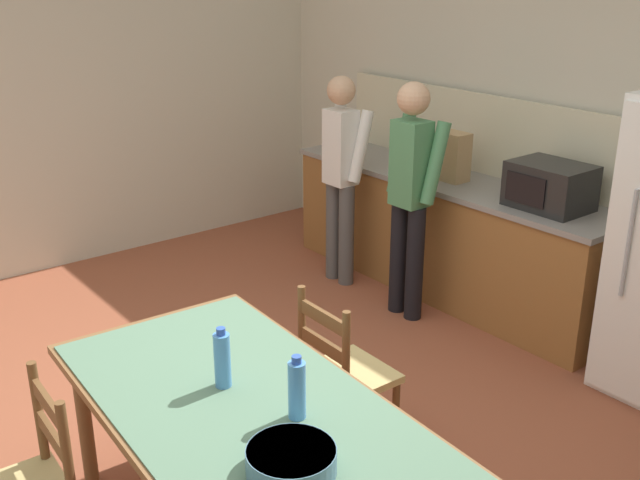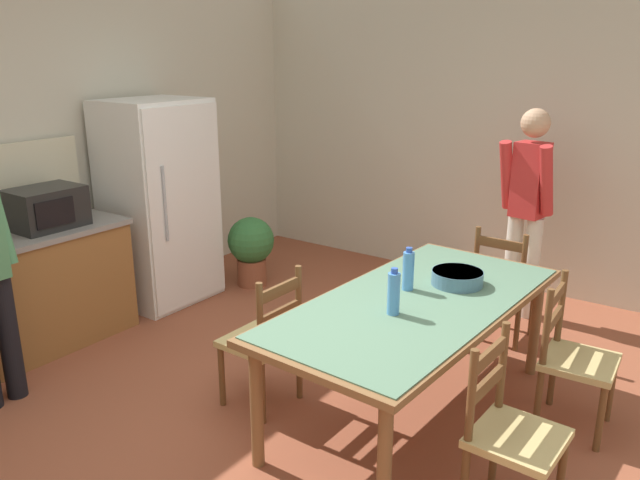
% 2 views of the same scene
% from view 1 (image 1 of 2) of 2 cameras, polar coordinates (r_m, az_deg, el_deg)
% --- Properties ---
extents(ground_plane, '(8.32, 8.32, 0.00)m').
position_cam_1_polar(ground_plane, '(4.16, -3.60, -15.39)').
color(ground_plane, brown).
extents(wall_back, '(6.52, 0.12, 2.90)m').
position_cam_1_polar(wall_back, '(5.43, 20.06, 8.80)').
color(wall_back, beige).
rests_on(wall_back, ground).
extents(wall_left, '(0.12, 5.20, 2.90)m').
position_cam_1_polar(wall_left, '(6.42, -21.04, 10.34)').
color(wall_left, beige).
rests_on(wall_left, ground).
extents(kitchen_counter, '(2.86, 0.66, 0.91)m').
position_cam_1_polar(kitchen_counter, '(5.85, 9.49, 0.44)').
color(kitchen_counter, brown).
rests_on(kitchen_counter, ground).
extents(counter_splashback, '(2.82, 0.03, 0.60)m').
position_cam_1_polar(counter_splashback, '(5.87, 12.01, 7.98)').
color(counter_splashback, beige).
rests_on(counter_splashback, kitchen_counter).
extents(microwave, '(0.50, 0.39, 0.30)m').
position_cam_1_polar(microwave, '(5.13, 17.12, 3.96)').
color(microwave, black).
rests_on(microwave, kitchen_counter).
extents(paper_bag, '(0.24, 0.16, 0.36)m').
position_cam_1_polar(paper_bag, '(5.62, 10.03, 6.29)').
color(paper_bag, tan).
rests_on(paper_bag, kitchen_counter).
extents(dining_table, '(2.17, 1.11, 0.76)m').
position_cam_1_polar(dining_table, '(3.07, -4.87, -14.23)').
color(dining_table, brown).
rests_on(dining_table, ground).
extents(bottle_near_centre, '(0.07, 0.07, 0.27)m').
position_cam_1_polar(bottle_near_centre, '(3.16, -7.46, -9.01)').
color(bottle_near_centre, '#4C8ED6').
rests_on(bottle_near_centre, dining_table).
extents(bottle_off_centre, '(0.07, 0.07, 0.27)m').
position_cam_1_polar(bottle_off_centre, '(2.94, -1.77, -11.30)').
color(bottle_off_centre, '#4C8ED6').
rests_on(bottle_off_centre, dining_table).
extents(serving_bowl, '(0.32, 0.32, 0.09)m').
position_cam_1_polar(serving_bowl, '(2.71, -2.21, -16.33)').
color(serving_bowl, slate).
rests_on(serving_bowl, dining_table).
extents(chair_side_far_left, '(0.43, 0.41, 0.91)m').
position_cam_1_polar(chair_side_far_left, '(3.91, 1.80, -10.21)').
color(chair_side_far_left, brown).
rests_on(chair_side_far_left, ground).
extents(person_at_sink, '(0.41, 0.28, 1.64)m').
position_cam_1_polar(person_at_sink, '(5.80, 1.64, 5.38)').
color(person_at_sink, '#4C4C4C').
rests_on(person_at_sink, ground).
extents(person_at_counter, '(0.42, 0.29, 1.69)m').
position_cam_1_polar(person_at_counter, '(5.23, 6.92, 3.86)').
color(person_at_counter, black).
rests_on(person_at_counter, ground).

